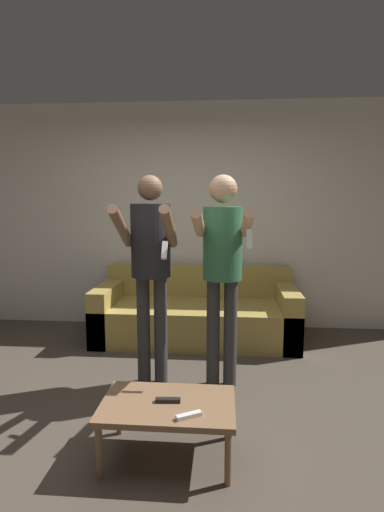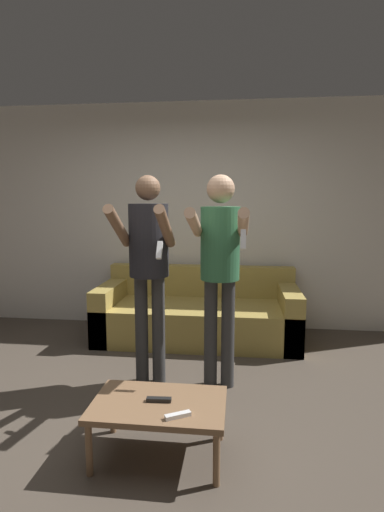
% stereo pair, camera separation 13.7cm
% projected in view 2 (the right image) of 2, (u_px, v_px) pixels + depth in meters
% --- Properties ---
extents(ground_plane, '(14.00, 14.00, 0.00)m').
position_uv_depth(ground_plane, '(146.00, 417.00, 2.89)').
color(ground_plane, '#4C4238').
extents(wall_back, '(6.40, 0.06, 2.70)m').
position_uv_depth(wall_back, '(186.00, 217.00, 4.87)').
color(wall_back, silver).
rests_on(wall_back, ground_plane).
extents(couch, '(2.20, 0.95, 0.77)m').
position_uv_depth(couch, '(198.00, 315.00, 4.51)').
color(couch, '#AD9347').
rests_on(couch, ground_plane).
extents(person_standing_left, '(0.45, 0.67, 1.76)m').
position_uv_depth(person_standing_left, '(148.00, 256.00, 3.28)').
color(person_standing_left, '#383838').
rests_on(person_standing_left, ground_plane).
extents(person_standing_right, '(0.44, 0.75, 1.76)m').
position_uv_depth(person_standing_right, '(220.00, 257.00, 3.20)').
color(person_standing_right, '#383838').
rests_on(person_standing_right, ground_plane).
extents(coffee_table, '(0.80, 0.51, 0.35)m').
position_uv_depth(coffee_table, '(159.00, 408.00, 2.41)').
color(coffee_table, '#846042').
rests_on(coffee_table, ground_plane).
extents(remote_near, '(0.15, 0.10, 0.02)m').
position_uv_depth(remote_near, '(178.00, 415.00, 2.23)').
color(remote_near, white).
rests_on(remote_near, coffee_table).
extents(remote_far, '(0.15, 0.05, 0.02)m').
position_uv_depth(remote_far, '(159.00, 400.00, 2.40)').
color(remote_far, black).
rests_on(remote_far, coffee_table).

